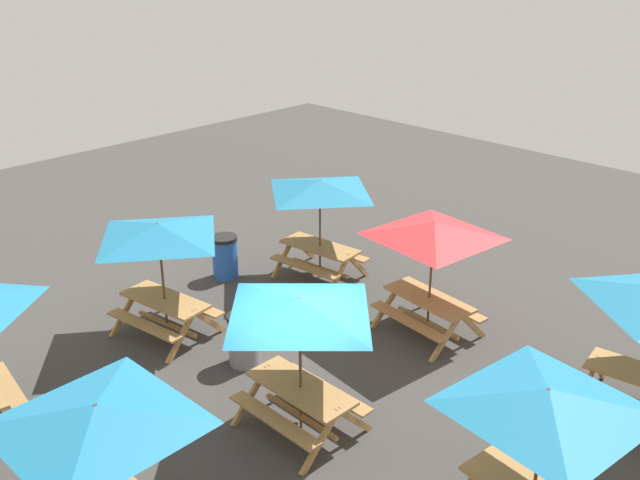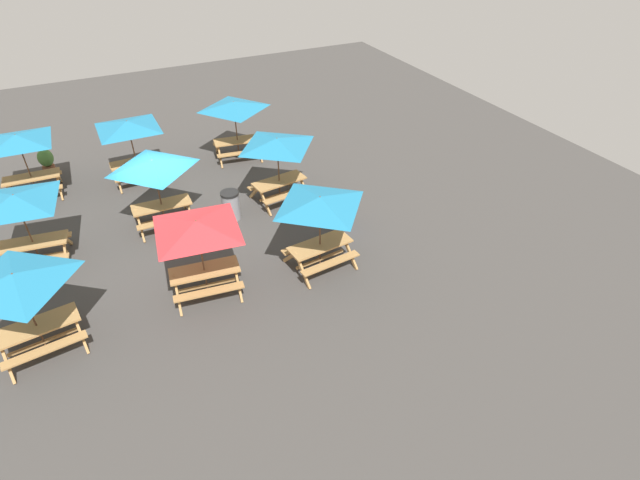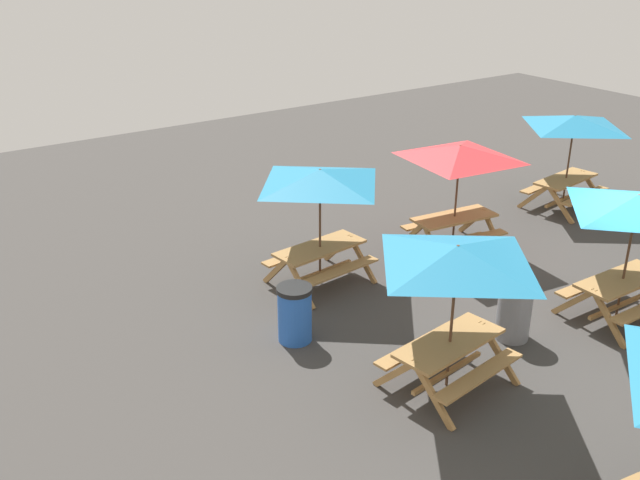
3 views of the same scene
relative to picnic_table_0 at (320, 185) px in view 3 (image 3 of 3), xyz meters
The scene contains 8 objects.
ground_plane 5.62m from the picnic_table_0, 131.27° to the left, with size 33.30×33.30×0.00m, color #3D3A38.
picnic_table_0 is the anchor object (origin of this frame).
picnic_table_2 3.87m from the picnic_table_0, 84.99° to the left, with size 2.26×2.26×2.34m.
picnic_table_4 7.20m from the picnic_table_0, behind, with size 2.26×2.26×2.34m.
picnic_table_5 5.39m from the picnic_table_0, 131.24° to the left, with size 2.03×2.03×2.34m.
picnic_table_8 3.22m from the picnic_table_0, behind, with size 2.81×2.81×2.34m.
trash_bin_gray 4.07m from the picnic_table_0, 113.53° to the left, with size 0.59×0.59×0.98m.
trash_bin_blue 2.60m from the picnic_table_0, 44.33° to the left, with size 0.59×0.59×0.98m.
Camera 3 is at (10.41, 6.20, 6.29)m, focal length 40.00 mm.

